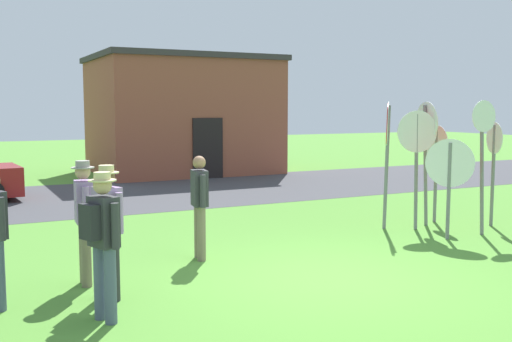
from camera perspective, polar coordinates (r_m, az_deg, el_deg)
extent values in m
plane|color=#518E33|center=(8.86, 6.69, -10.13)|extent=(80.00, 80.00, 0.00)
cube|color=#424247|center=(17.50, -10.80, -2.14)|extent=(60.00, 6.40, 0.01)
cube|color=brown|center=(23.24, -7.00, 5.07)|extent=(6.38, 5.09, 4.17)
cube|color=#383333|center=(23.31, -7.07, 10.45)|extent=(6.58, 5.29, 0.20)
cube|color=black|center=(20.89, -4.59, 2.15)|extent=(1.10, 0.08, 2.10)
cylinder|color=slate|center=(12.95, 15.75, 0.47)|extent=(0.19, 0.10, 2.51)
cylinder|color=white|center=(12.89, 15.86, 4.47)|extent=(0.21, 0.84, 0.84)
cylinder|color=red|center=(12.90, 15.90, 4.47)|extent=(0.20, 0.77, 0.78)
cylinder|color=slate|center=(12.43, 12.26, 0.32)|extent=(0.13, 0.13, 2.50)
cylinder|color=white|center=(12.38, 12.36, 4.40)|extent=(0.57, 0.71, 0.88)
cylinder|color=red|center=(12.38, 12.31, 4.40)|extent=(0.53, 0.66, 0.82)
cylinder|color=slate|center=(11.78, 17.80, -1.84)|extent=(0.12, 0.11, 1.81)
cylinder|color=white|center=(11.72, 17.88, 0.72)|extent=(0.54, 0.75, 0.90)
cylinder|color=red|center=(11.73, 17.89, 0.72)|extent=(0.50, 0.70, 0.83)
cylinder|color=slate|center=(13.44, 16.66, -0.41)|extent=(0.08, 0.08, 2.02)
cylinder|color=white|center=(13.38, 16.75, 2.49)|extent=(0.13, 0.78, 0.78)
cylinder|color=red|center=(13.39, 16.78, 2.49)|extent=(0.12, 0.72, 0.73)
cylinder|color=slate|center=(12.54, 14.93, -0.09)|extent=(0.11, 0.16, 2.33)
cylinder|color=white|center=(12.48, 15.03, 3.63)|extent=(0.82, 0.29, 0.84)
cylinder|color=red|center=(12.49, 15.01, 3.63)|extent=(0.76, 0.27, 0.78)
cylinder|color=slate|center=(12.40, 20.61, 0.16)|extent=(0.07, 0.19, 2.55)
cylinder|color=white|center=(12.34, 20.78, 4.87)|extent=(0.61, 0.04, 0.61)
cylinder|color=red|center=(12.35, 20.75, 4.87)|extent=(0.57, 0.05, 0.57)
cylinder|color=slate|center=(13.38, 21.53, -0.43)|extent=(0.09, 0.09, 2.11)
cylinder|color=white|center=(13.32, 21.66, 2.91)|extent=(0.23, 0.62, 0.65)
cylinder|color=red|center=(13.32, 21.69, 2.91)|extent=(0.22, 0.57, 0.61)
cylinder|color=#7A6B56|center=(8.86, -15.96, -7.38)|extent=(0.14, 0.14, 0.88)
cylinder|color=#7A6B56|center=(8.65, -15.79, -7.71)|extent=(0.14, 0.14, 0.88)
cube|color=#9E7AB2|center=(8.62, -16.01, -2.82)|extent=(0.25, 0.37, 0.58)
cylinder|color=#9E7AB2|center=(8.86, -16.19, -2.72)|extent=(0.09, 0.09, 0.52)
cylinder|color=#9E7AB2|center=(8.39, -15.82, -3.19)|extent=(0.09, 0.09, 0.52)
sphere|color=tan|center=(8.57, -16.09, -0.07)|extent=(0.21, 0.21, 0.21)
cylinder|color=gray|center=(8.56, -16.11, 0.31)|extent=(0.32, 0.31, 0.02)
cylinder|color=gray|center=(8.56, -16.12, 0.65)|extent=(0.19, 0.19, 0.09)
cylinder|color=#333338|center=(7.74, -22.99, -4.21)|extent=(0.09, 0.09, 0.52)
cylinder|color=#2D2D33|center=(8.13, -14.24, -8.56)|extent=(0.14, 0.14, 0.88)
cylinder|color=#2D2D33|center=(7.96, -13.28, -8.85)|extent=(0.14, 0.14, 0.88)
cube|color=#9E7AB2|center=(7.89, -13.90, -3.56)|extent=(0.35, 0.42, 0.58)
cylinder|color=#9E7AB2|center=(8.08, -14.92, -3.51)|extent=(0.09, 0.09, 0.52)
cylinder|color=#9E7AB2|center=(7.70, -12.82, -3.92)|extent=(0.09, 0.09, 0.52)
sphere|color=brown|center=(7.83, -13.98, -0.57)|extent=(0.21, 0.21, 0.21)
cylinder|color=beige|center=(7.83, -13.99, -0.15)|extent=(0.32, 0.31, 0.02)
cylinder|color=beige|center=(7.82, -14.00, 0.22)|extent=(0.19, 0.19, 0.09)
cylinder|color=#4C5670|center=(7.34, -14.57, -10.15)|extent=(0.14, 0.14, 0.88)
cylinder|color=#4C5670|center=(7.16, -13.63, -10.54)|extent=(0.14, 0.14, 0.88)
cube|color=#333338|center=(7.08, -14.26, -4.66)|extent=(0.33, 0.41, 0.58)
cylinder|color=#333338|center=(7.28, -15.26, -4.55)|extent=(0.09, 0.09, 0.52)
cylinder|color=#333338|center=(6.88, -13.19, -5.11)|extent=(0.09, 0.09, 0.52)
sphere|color=tan|center=(7.02, -14.35, -1.33)|extent=(0.21, 0.21, 0.21)
cylinder|color=beige|center=(7.01, -14.36, -0.86)|extent=(0.32, 0.31, 0.02)
cylinder|color=beige|center=(7.00, -14.37, -0.46)|extent=(0.19, 0.19, 0.09)
cube|color=#232328|center=(6.99, -15.45, -4.67)|extent=(0.22, 0.29, 0.40)
cylinder|color=#7A6B56|center=(9.95, -5.48, -5.70)|extent=(0.14, 0.14, 0.88)
cylinder|color=#7A6B56|center=(9.74, -5.20, -5.96)|extent=(0.14, 0.14, 0.88)
cube|color=#333338|center=(9.73, -5.38, -1.62)|extent=(0.27, 0.39, 0.58)
cylinder|color=#333338|center=(9.96, -5.68, -1.56)|extent=(0.09, 0.09, 0.52)
cylinder|color=#333338|center=(9.50, -5.06, -1.92)|extent=(0.09, 0.09, 0.52)
sphere|color=#9E7051|center=(9.68, -5.40, 0.82)|extent=(0.21, 0.21, 0.21)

